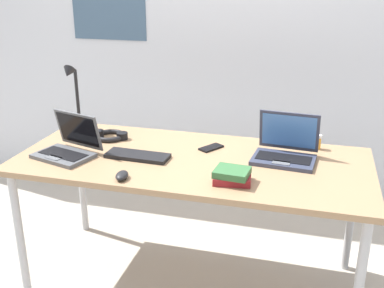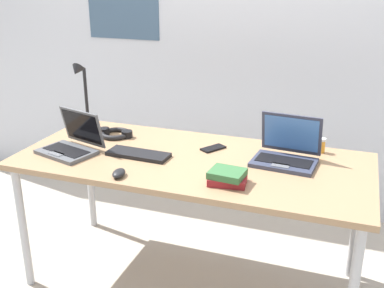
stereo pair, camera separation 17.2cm
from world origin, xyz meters
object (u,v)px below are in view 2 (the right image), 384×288
object	(u,v)px
computer_mouse	(119,173)
cell_phone	(213,148)
laptop_near_lamp	(286,153)
pill_bottle	(322,145)
laptop_mid_desk	(71,144)
book_stack	(227,177)
desk_lamp	(83,95)
headphones	(115,133)
external_keyboard	(138,154)

from	to	relation	value
computer_mouse	cell_phone	world-z (taller)	computer_mouse
computer_mouse	laptop_near_lamp	bearing A→B (deg)	23.09
computer_mouse	pill_bottle	world-z (taller)	pill_bottle
laptop_mid_desk	book_stack	distance (m)	0.89
desk_lamp	headphones	size ratio (longest dim) A/B	1.87
cell_phone	book_stack	world-z (taller)	book_stack
external_keyboard	book_stack	world-z (taller)	book_stack
cell_phone	book_stack	bearing A→B (deg)	-31.73
external_keyboard	laptop_near_lamp	bearing A→B (deg)	15.87
laptop_near_lamp	computer_mouse	distance (m)	0.84
external_keyboard	headphones	distance (m)	0.35
laptop_near_lamp	pill_bottle	world-z (taller)	laptop_near_lamp
desk_lamp	pill_bottle	xyz separation A→B (m)	(1.42, 0.04, -0.16)
laptop_mid_desk	external_keyboard	size ratio (longest dim) A/B	1.05
external_keyboard	book_stack	xyz separation A→B (m)	(0.53, -0.17, 0.02)
laptop_mid_desk	computer_mouse	world-z (taller)	laptop_mid_desk
computer_mouse	pill_bottle	size ratio (longest dim) A/B	1.22
cell_phone	book_stack	xyz separation A→B (m)	(0.19, -0.39, 0.03)
external_keyboard	desk_lamp	bearing A→B (deg)	149.52
laptop_near_lamp	computer_mouse	bearing A→B (deg)	-148.00
pill_bottle	external_keyboard	bearing A→B (deg)	-157.28
desk_lamp	laptop_near_lamp	size ratio (longest dim) A/B	1.22
laptop_near_lamp	computer_mouse	xyz separation A→B (m)	(-0.71, -0.44, -0.03)
cell_phone	headphones	xyz separation A→B (m)	(-0.60, 0.01, 0.01)
external_keyboard	headphones	world-z (taller)	headphones
external_keyboard	computer_mouse	size ratio (longest dim) A/B	3.44
desk_lamp	laptop_near_lamp	xyz separation A→B (m)	(1.26, -0.16, -0.15)
headphones	book_stack	bearing A→B (deg)	-27.09
desk_lamp	laptop_near_lamp	distance (m)	1.28
external_keyboard	pill_bottle	size ratio (longest dim) A/B	4.18
desk_lamp	book_stack	distance (m)	1.18
pill_bottle	headphones	bearing A→B (deg)	-173.25
pill_bottle	book_stack	xyz separation A→B (m)	(-0.37, -0.54, -0.01)
computer_mouse	cell_phone	distance (m)	0.58
headphones	pill_bottle	distance (m)	1.16
laptop_mid_desk	pill_bottle	xyz separation A→B (m)	(1.25, 0.44, -0.00)
laptop_mid_desk	cell_phone	size ratio (longest dim) A/B	2.54
desk_lamp	cell_phone	world-z (taller)	desk_lamp
computer_mouse	desk_lamp	bearing A→B (deg)	123.69
laptop_mid_desk	book_stack	size ratio (longest dim) A/B	1.89
cell_phone	laptop_near_lamp	bearing A→B (deg)	25.93
cell_phone	pill_bottle	distance (m)	0.57
desk_lamp	pill_bottle	size ratio (longest dim) A/B	5.07
computer_mouse	headphones	distance (m)	0.58
laptop_near_lamp	cell_phone	bearing A→B (deg)	173.34
computer_mouse	pill_bottle	distance (m)	1.07
laptop_mid_desk	headphones	size ratio (longest dim) A/B	1.61
laptop_mid_desk	cell_phone	world-z (taller)	laptop_mid_desk
cell_phone	headphones	bearing A→B (deg)	-148.51
computer_mouse	cell_phone	xyz separation A→B (m)	(0.31, 0.49, -0.01)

